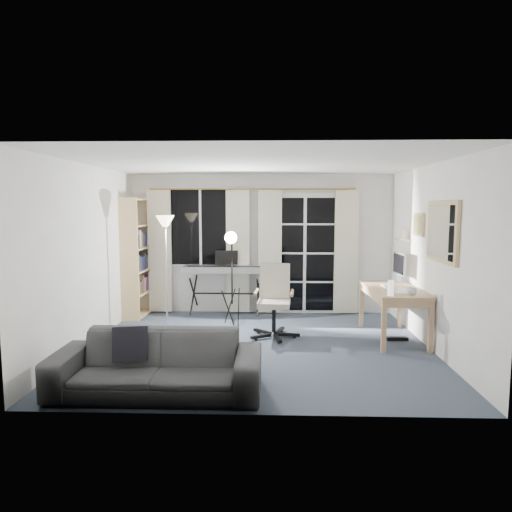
{
  "coord_description": "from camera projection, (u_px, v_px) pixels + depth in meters",
  "views": [
    {
      "loc": [
        0.16,
        -5.89,
        1.85
      ],
      "look_at": [
        -0.04,
        0.35,
        1.17
      ],
      "focal_mm": 32.0,
      "sensor_mm": 36.0,
      "label": 1
    }
  ],
  "objects": [
    {
      "name": "floor",
      "position": [
        258.0,
        347.0,
        6.06
      ],
      "size": [
        4.5,
        4.0,
        0.02
      ],
      "primitive_type": "cube",
      "color": "#394653",
      "rests_on": "ground"
    },
    {
      "name": "window",
      "position": [
        201.0,
        227.0,
        7.89
      ],
      "size": [
        1.2,
        0.08,
        1.4
      ],
      "color": "white",
      "rests_on": "floor"
    },
    {
      "name": "french_door",
      "position": [
        305.0,
        255.0,
        7.88
      ],
      "size": [
        1.32,
        0.09,
        2.11
      ],
      "color": "white",
      "rests_on": "floor"
    },
    {
      "name": "curtains",
      "position": [
        253.0,
        251.0,
        7.81
      ],
      "size": [
        3.6,
        0.07,
        2.13
      ],
      "color": "gold",
      "rests_on": "floor"
    },
    {
      "name": "bookshelf",
      "position": [
        136.0,
        260.0,
        7.71
      ],
      "size": [
        0.35,
        0.94,
        2.0
      ],
      "rotation": [
        0.0,
        0.0,
        -0.04
      ],
      "color": "tan",
      "rests_on": "floor"
    },
    {
      "name": "torchiere_lamp",
      "position": [
        165.0,
        238.0,
        6.78
      ],
      "size": [
        0.33,
        0.33,
        1.72
      ],
      "rotation": [
        0.0,
        0.0,
        0.25
      ],
      "color": "#B2B2B7",
      "rests_on": "floor"
    },
    {
      "name": "keyboard_piano",
      "position": [
        226.0,
        270.0,
        7.68
      ],
      "size": [
        1.43,
        0.71,
        1.03
      ],
      "rotation": [
        0.0,
        0.0,
        -0.02
      ],
      "color": "black",
      "rests_on": "floor"
    },
    {
      "name": "studio_light",
      "position": [
        232.0,
        248.0,
        6.97
      ],
      "size": [
        0.27,
        0.3,
        1.52
      ],
      "rotation": [
        0.0,
        0.0,
        -0.03
      ],
      "color": "black",
      "rests_on": "floor"
    },
    {
      "name": "office_chair",
      "position": [
        275.0,
        293.0,
        6.54
      ],
      "size": [
        0.7,
        0.72,
        1.04
      ],
      "rotation": [
        0.0,
        0.0,
        -0.07
      ],
      "color": "black",
      "rests_on": "floor"
    },
    {
      "name": "desk",
      "position": [
        393.0,
        294.0,
        6.36
      ],
      "size": [
        0.71,
        1.36,
        0.72
      ],
      "rotation": [
        0.0,
        0.0,
        0.03
      ],
      "color": "tan",
      "rests_on": "floor"
    },
    {
      "name": "monitor",
      "position": [
        399.0,
        265.0,
        6.76
      ],
      "size": [
        0.18,
        0.52,
        0.45
      ],
      "rotation": [
        0.0,
        0.0,
        0.03
      ],
      "color": "silver",
      "rests_on": "desk"
    },
    {
      "name": "desk_clutter",
      "position": [
        393.0,
        302.0,
        6.15
      ],
      "size": [
        0.41,
        0.82,
        0.91
      ],
      "rotation": [
        0.0,
        0.0,
        0.03
      ],
      "color": "white",
      "rests_on": "desk"
    },
    {
      "name": "mug",
      "position": [
        412.0,
        291.0,
        5.85
      ],
      "size": [
        0.12,
        0.1,
        0.12
      ],
      "primitive_type": "imported",
      "rotation": [
        0.0,
        0.0,
        0.03
      ],
      "color": "silver",
      "rests_on": "desk"
    },
    {
      "name": "wall_mirror",
      "position": [
        442.0,
        232.0,
        5.47
      ],
      "size": [
        0.04,
        0.94,
        0.74
      ],
      "color": "tan",
      "rests_on": "floor"
    },
    {
      "name": "framed_print",
      "position": [
        419.0,
        225.0,
        6.36
      ],
      "size": [
        0.03,
        0.42,
        0.32
      ],
      "color": "tan",
      "rests_on": "floor"
    },
    {
      "name": "wall_shelf",
      "position": [
        403.0,
        236.0,
        6.88
      ],
      "size": [
        0.16,
        0.3,
        0.18
      ],
      "color": "tan",
      "rests_on": "floor"
    },
    {
      "name": "sofa",
      "position": [
        157.0,
        354.0,
        4.51
      ],
      "size": [
        2.05,
        0.6,
        0.8
      ],
      "rotation": [
        0.0,
        0.0,
        0.0
      ],
      "color": "#333436",
      "rests_on": "floor"
    }
  ]
}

